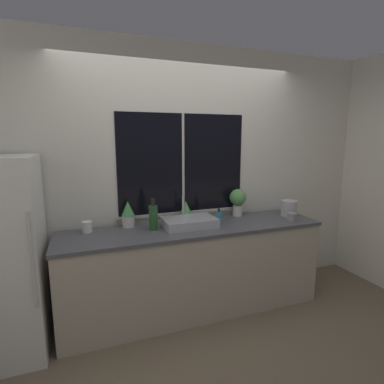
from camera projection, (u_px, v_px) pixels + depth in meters
ground_plane at (205, 325)px, 2.83m from camera, size 14.00×14.00×0.00m
wall_back at (182, 175)px, 3.21m from camera, size 8.00×0.09×2.70m
wall_right at (301, 163)px, 4.75m from camera, size 0.06×7.00×2.70m
counter at (194, 269)px, 3.03m from camera, size 2.60×0.63×0.88m
sink at (189, 222)px, 2.94m from camera, size 0.51×0.38×0.28m
potted_plant_left at (128, 214)px, 2.94m from camera, size 0.13×0.13×0.25m
potted_plant_center at (186, 211)px, 3.15m from camera, size 0.13×0.13×0.21m
potted_plant_right at (238, 200)px, 3.34m from camera, size 0.18×0.18×0.30m
soap_bottle at (219, 217)px, 3.05m from camera, size 0.05×0.05×0.16m
bottle_tall at (153, 217)px, 2.84m from camera, size 0.08×0.08×0.30m
mug_white at (87, 227)px, 2.76m from camera, size 0.09×0.09×0.10m
mug_grey at (292, 217)px, 3.15m from camera, size 0.09×0.09×0.09m
kettle at (289, 208)px, 3.35m from camera, size 0.18×0.18×0.19m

